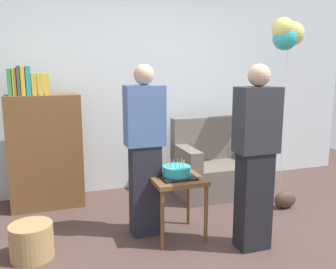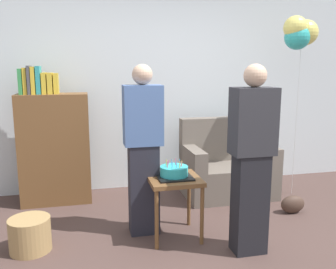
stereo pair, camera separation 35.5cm
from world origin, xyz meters
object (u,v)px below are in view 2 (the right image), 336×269
object	(u,v)px
bookshelf	(54,146)
wicker_basket	(30,234)
birthday_cake	(174,172)
handbag	(293,204)
balloon_bunch	(300,33)
person_holding_cake	(252,160)
couch	(227,168)
person_blowing_candles	(143,150)
side_table	(174,186)

from	to	relation	value
bookshelf	wicker_basket	world-z (taller)	bookshelf
birthday_cake	wicker_basket	bearing A→B (deg)	179.20
handbag	balloon_bunch	distance (m)	1.99
person_holding_cake	wicker_basket	world-z (taller)	person_holding_cake
couch	person_holding_cake	distance (m)	1.56
bookshelf	person_holding_cake	distance (m)	2.38
person_blowing_candles	handbag	bearing A→B (deg)	21.74
bookshelf	handbag	xyz separation A→B (m)	(2.58, -0.96, -0.59)
couch	bookshelf	distance (m)	2.14
birthday_cake	person_blowing_candles	xyz separation A→B (m)	(-0.26, 0.16, 0.19)
person_holding_cake	handbag	distance (m)	1.31
balloon_bunch	wicker_basket	bearing A→B (deg)	-165.84
couch	handbag	size ratio (longest dim) A/B	3.93
handbag	birthday_cake	bearing A→B (deg)	-170.14
bookshelf	birthday_cake	bearing A→B (deg)	-46.21
wicker_basket	balloon_bunch	bearing A→B (deg)	14.16
couch	wicker_basket	size ratio (longest dim) A/B	3.06
balloon_bunch	person_blowing_candles	bearing A→B (deg)	-162.57
handbag	balloon_bunch	size ratio (longest dim) A/B	0.13
wicker_basket	balloon_bunch	xyz separation A→B (m)	(3.02, 0.76, 1.85)
bookshelf	person_holding_cake	size ratio (longest dim) A/B	0.99
side_table	wicker_basket	bearing A→B (deg)	179.20
couch	birthday_cake	size ratio (longest dim) A/B	3.44
bookshelf	person_blowing_candles	distance (m)	1.38
couch	balloon_bunch	size ratio (longest dim) A/B	0.50
birthday_cake	person_holding_cake	world-z (taller)	person_holding_cake
bookshelf	wicker_basket	distance (m)	1.31
bookshelf	wicker_basket	size ratio (longest dim) A/B	4.49
couch	bookshelf	world-z (taller)	bookshelf
bookshelf	balloon_bunch	bearing A→B (deg)	-8.46
couch	bookshelf	bearing A→B (deg)	174.41
handbag	balloon_bunch	xyz separation A→B (m)	(0.29, 0.53, 1.90)
side_table	birthday_cake	distance (m)	0.14
couch	side_table	bearing A→B (deg)	-133.19
birthday_cake	handbag	distance (m)	1.54
person_holding_cake	balloon_bunch	bearing A→B (deg)	-104.76
side_table	person_holding_cake	distance (m)	0.78
person_blowing_candles	person_holding_cake	xyz separation A→B (m)	(0.83, -0.59, 0.00)
bookshelf	person_blowing_candles	bearing A→B (deg)	-49.53
side_table	person_holding_cake	bearing A→B (deg)	-36.92
couch	handbag	xyz separation A→B (m)	(0.49, -0.75, -0.24)
person_blowing_candles	side_table	bearing A→B (deg)	-12.45
person_blowing_candles	handbag	world-z (taller)	person_blowing_candles
couch	handbag	bearing A→B (deg)	-57.17
bookshelf	side_table	size ratio (longest dim) A/B	2.75
person_blowing_candles	handbag	size ratio (longest dim) A/B	5.82
birthday_cake	wicker_basket	xyz separation A→B (m)	(-1.30, 0.02, -0.49)
side_table	balloon_bunch	world-z (taller)	balloon_bunch
birthday_cake	person_holding_cake	bearing A→B (deg)	-36.92
couch	person_blowing_candles	size ratio (longest dim) A/B	0.67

